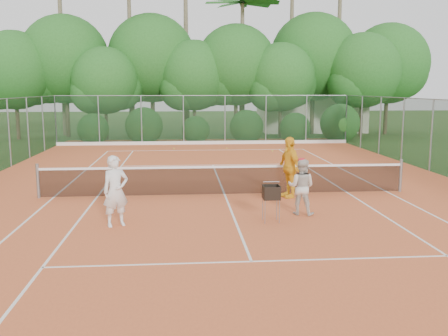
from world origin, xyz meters
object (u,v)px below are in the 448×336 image
at_px(player_white, 116,191).
at_px(player_center_grp, 301,186).
at_px(ball_hopper, 271,193).
at_px(player_yellow, 289,167).

bearing_deg(player_white, player_center_grp, -16.15).
relative_size(player_center_grp, ball_hopper, 1.65).
bearing_deg(ball_hopper, player_center_grp, 22.69).
height_order(player_white, ball_hopper, player_white).
distance_m(player_yellow, ball_hopper, 3.10).
height_order(player_center_grp, ball_hopper, player_center_grp).
distance_m(player_center_grp, player_yellow, 2.21).
height_order(player_center_grp, player_yellow, player_yellow).
height_order(player_white, player_yellow, player_yellow).
bearing_deg(player_center_grp, ball_hopper, -144.07).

